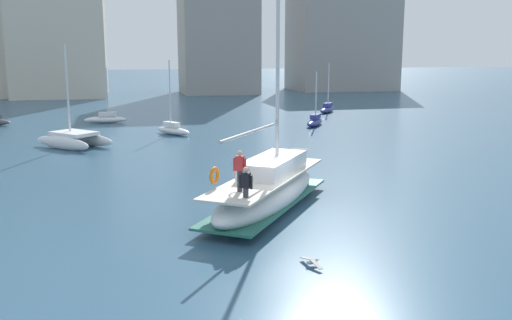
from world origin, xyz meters
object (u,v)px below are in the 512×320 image
at_px(moored_cutter_right, 327,109).
at_px(moored_sloop_near, 315,121).
at_px(moored_catamaran, 173,129).
at_px(moored_ketch_distant, 106,118).
at_px(seagull, 312,261).
at_px(main_sailboat, 268,189).
at_px(moored_cutter_left, 74,139).

bearing_deg(moored_cutter_right, moored_sloop_near, -116.39).
relative_size(moored_catamaran, moored_ketch_distant, 1.16).
distance_m(moored_ketch_distant, seagull, 39.68).
bearing_deg(main_sailboat, moored_ketch_distant, 102.57).
bearing_deg(moored_ketch_distant, seagull, -79.96).
distance_m(moored_sloop_near, moored_ketch_distant, 19.75).
xyz_separation_m(main_sailboat, seagull, (-0.33, -6.59, -0.77)).
xyz_separation_m(moored_catamaran, seagull, (1.45, -29.92, -0.31)).
distance_m(main_sailboat, moored_catamaran, 23.40).
height_order(main_sailboat, seagull, main_sailboat).
xyz_separation_m(moored_cutter_left, moored_ketch_distant, (1.92, 13.73, -0.18)).
relative_size(moored_cutter_left, seagull, 6.26).
distance_m(moored_catamaran, moored_cutter_right, 22.32).
bearing_deg(main_sailboat, seagull, -92.83).
bearing_deg(main_sailboat, moored_cutter_left, 116.03).
relative_size(moored_sloop_near, moored_cutter_left, 0.68).
bearing_deg(main_sailboat, moored_cutter_right, 65.48).
height_order(moored_catamaran, moored_cutter_left, moored_cutter_left).
bearing_deg(moored_ketch_distant, moored_catamaran, -59.18).
bearing_deg(moored_cutter_right, seagull, -111.48).
xyz_separation_m(main_sailboat, moored_cutter_left, (-9.16, 18.76, -0.30)).
height_order(moored_ketch_distant, seagull, moored_ketch_distant).
bearing_deg(moored_sloop_near, seagull, -109.81).
relative_size(moored_catamaran, moored_cutter_right, 1.10).
height_order(moored_catamaran, moored_cutter_right, moored_catamaran).
relative_size(main_sailboat, moored_cutter_right, 2.47).
distance_m(moored_cutter_left, seagull, 26.85).
height_order(moored_sloop_near, moored_cutter_right, moored_cutter_right).
height_order(moored_catamaran, seagull, moored_catamaran).
relative_size(moored_cutter_right, moored_ketch_distant, 1.05).
xyz_separation_m(moored_sloop_near, moored_catamaran, (-13.08, -2.36, 0.01)).
xyz_separation_m(main_sailboat, moored_cutter_right, (16.49, 36.15, -0.45)).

